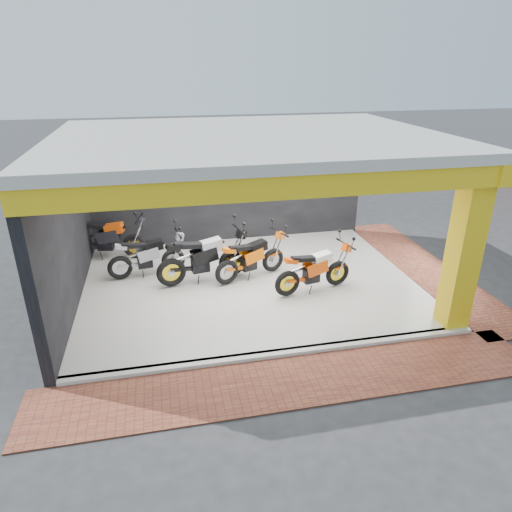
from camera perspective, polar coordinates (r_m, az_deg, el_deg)
The scene contains 16 objects.
ground at distance 9.70m, azimuth 1.57°, elevation -8.91°, with size 80.00×80.00×0.00m, color #2D2D30.
showroom_floor at distance 11.38m, azimuth -0.78°, elevation -3.43°, with size 8.00×6.00×0.10m, color white.
showroom_ceiling at distance 10.28m, azimuth -0.90°, elevation 14.53°, with size 8.40×6.40×0.20m, color beige.
back_wall at distance 13.65m, azimuth -3.42°, elevation 8.77°, with size 8.20×0.20×3.50m, color black.
left_wall at distance 10.75m, azimuth -22.83°, elevation 2.88°, with size 0.20×6.20×3.50m, color black.
corner_column at distance 9.82m, azimuth 24.59°, elevation 0.73°, with size 0.50×0.50×3.50m, color yellow.
header_beam_front at distance 7.48m, azimuth 3.66°, elevation 8.77°, with size 8.40×0.30×0.40m, color yellow.
header_beam_right at distance 11.77m, azimuth 19.12°, elevation 12.94°, with size 0.30×6.40×0.40m, color yellow.
floor_kerb at distance 8.85m, azimuth 3.15°, elevation -12.07°, with size 8.00×0.20×0.10m, color white.
paver_front at distance 8.28m, azimuth 4.59°, elevation -15.31°, with size 9.00×1.40×0.03m, color #964D31.
paver_right at distance 13.10m, azimuth 20.27°, elevation -1.38°, with size 1.40×7.00×0.03m, color #964D31.
moto_hero at distance 11.06m, azimuth 10.24°, elevation -0.69°, with size 2.10×0.78×1.28m, color #F24D0A, non-canonical shape.
moto_row_a at distance 11.35m, azimuth -3.00°, elevation 0.83°, with size 2.40×0.89×1.47m, color black, non-canonical shape.
moto_row_b at distance 11.62m, azimuth 2.14°, elevation 0.89°, with size 2.10×0.78×1.28m, color orange, non-canonical shape.
moto_row_c at distance 12.84m, azimuth -15.04°, elevation 2.60°, with size 2.29×0.85×1.40m, color black, non-canonical shape.
moto_row_d at distance 11.82m, azimuth -10.40°, elevation 0.83°, with size 2.05×0.76×1.25m, color #A1A3A8, non-canonical shape.
Camera 1 is at (-1.97, -7.96, 5.18)m, focal length 32.00 mm.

